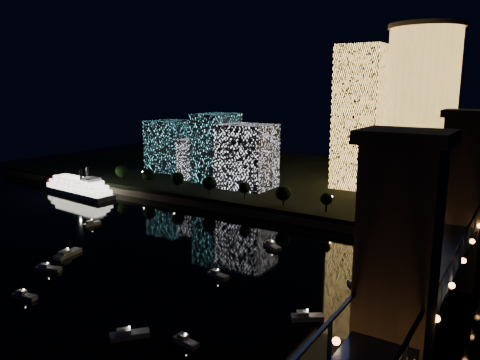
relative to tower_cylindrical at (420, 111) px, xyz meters
The scene contains 11 objects.
ground 154.10m from the tower_cylindrical, 102.95° to the right, with size 520.00×520.00×0.00m, color black.
far_bank 56.07m from the tower_cylindrical, 153.76° to the left, with size 420.00×160.00×5.00m, color black.
seawall 82.29m from the tower_cylindrical, 118.18° to the right, with size 420.00×6.00×3.00m, color #6B5E4C.
tower_cylindrical is the anchor object (origin of this frame).
tower_rectangular 28.97m from the tower_cylindrical, behind, with size 22.40×22.40×71.26m, color #FFBA51.
midrise_blocks 111.29m from the tower_cylindrical, 166.84° to the right, with size 91.31×41.00×36.80m.
truss_bridge 146.39m from the tower_cylindrical, 77.15° to the right, with size 13.00×266.00×50.00m.
riverboat 177.91m from the tower_cylindrical, 153.74° to the right, with size 52.28×15.37×15.52m.
motorboats 147.19m from the tower_cylindrical, 106.88° to the right, with size 118.86×77.79×2.78m.
esplanade_trees 99.72m from the tower_cylindrical, 143.49° to the right, with size 165.99×6.87×8.94m.
street_lamps 90.80m from the tower_cylindrical, 143.45° to the right, with size 132.70×0.70×5.65m.
Camera 1 is at (81.06, -89.75, 56.13)m, focal length 35.00 mm.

